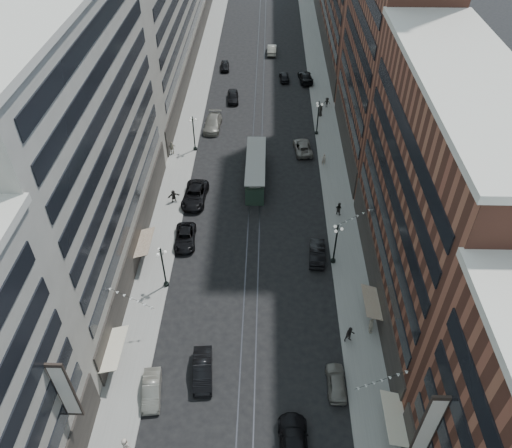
# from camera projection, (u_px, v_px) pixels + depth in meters

# --- Properties ---
(ground) EXTENTS (220.00, 220.00, 0.00)m
(ground) POSITION_uv_depth(u_px,v_px,m) (258.00, 134.00, 78.09)
(ground) COLOR black
(ground) RESTS_ON ground
(sidewalk_west) EXTENTS (4.00, 180.00, 0.15)m
(sidewalk_west) POSITION_uv_depth(u_px,v_px,m) (195.00, 102.00, 85.77)
(sidewalk_west) COLOR gray
(sidewalk_west) RESTS_ON ground
(sidewalk_east) EXTENTS (4.00, 180.00, 0.15)m
(sidewalk_east) POSITION_uv_depth(u_px,v_px,m) (323.00, 104.00, 85.37)
(sidewalk_east) COLOR gray
(sidewalk_east) RESTS_ON ground
(rail_west) EXTENTS (0.12, 180.00, 0.02)m
(rail_west) POSITION_uv_depth(u_px,v_px,m) (255.00, 103.00, 85.62)
(rail_west) COLOR #2D2D33
(rail_west) RESTS_ON ground
(rail_east) EXTENTS (0.12, 180.00, 0.02)m
(rail_east) POSITION_uv_depth(u_px,v_px,m) (263.00, 103.00, 85.60)
(rail_east) COLOR #2D2D33
(rail_east) RESTS_ON ground
(building_west_mid) EXTENTS (8.00, 36.00, 28.00)m
(building_west_mid) POSITION_uv_depth(u_px,v_px,m) (79.00, 151.00, 48.86)
(building_west_mid) COLOR #9B9689
(building_west_mid) RESTS_ON ground
(building_east_mid) EXTENTS (8.00, 30.00, 24.00)m
(building_east_mid) POSITION_uv_depth(u_px,v_px,m) (435.00, 204.00, 45.80)
(building_east_mid) COLOR brown
(building_east_mid) RESTS_ON ground
(building_east_tower) EXTENTS (8.00, 26.00, 42.00)m
(building_east_tower) POSITION_uv_depth(u_px,v_px,m) (396.00, 3.00, 60.95)
(building_east_tower) COLOR brown
(building_east_tower) RESTS_ON ground
(lamppost_sw_far) EXTENTS (1.03, 1.14, 5.52)m
(lamppost_sw_far) POSITION_uv_depth(u_px,v_px,m) (163.00, 266.00, 52.13)
(lamppost_sw_far) COLOR black
(lamppost_sw_far) RESTS_ON sidewalk_west
(lamppost_sw_mid) EXTENTS (1.03, 1.14, 5.52)m
(lamppost_sw_mid) POSITION_uv_depth(u_px,v_px,m) (194.00, 132.00, 72.46)
(lamppost_sw_mid) COLOR black
(lamppost_sw_mid) RESTS_ON sidewalk_west
(lamppost_se_far) EXTENTS (1.03, 1.14, 5.52)m
(lamppost_se_far) POSITION_uv_depth(u_px,v_px,m) (336.00, 243.00, 54.81)
(lamppost_se_far) COLOR black
(lamppost_se_far) RESTS_ON sidewalk_east
(lamppost_se_mid) EXTENTS (1.03, 1.14, 5.52)m
(lamppost_se_mid) POSITION_uv_depth(u_px,v_px,m) (318.00, 117.00, 75.89)
(lamppost_se_mid) COLOR black
(lamppost_se_mid) RESTS_ON sidewalk_east
(streetcar) EXTENTS (2.60, 11.76, 3.25)m
(streetcar) POSITION_uv_depth(u_px,v_px,m) (256.00, 170.00, 67.97)
(streetcar) COLOR #223529
(streetcar) RESTS_ON ground
(car_1) EXTENTS (2.04, 4.48, 1.42)m
(car_1) POSITION_uv_depth(u_px,v_px,m) (152.00, 390.00, 44.02)
(car_1) COLOR slate
(car_1) RESTS_ON ground
(car_2) EXTENTS (2.71, 5.31, 1.43)m
(car_2) POSITION_uv_depth(u_px,v_px,m) (185.00, 238.00, 58.96)
(car_2) COLOR black
(car_2) RESTS_ON ground
(car_4) EXTENTS (1.69, 4.16, 1.41)m
(car_4) POSITION_uv_depth(u_px,v_px,m) (336.00, 382.00, 44.61)
(car_4) COLOR slate
(car_4) RESTS_ON ground
(car_5) EXTENTS (2.16, 5.05, 1.62)m
(car_5) POSITION_uv_depth(u_px,v_px,m) (203.00, 370.00, 45.40)
(car_5) COLOR black
(car_5) RESTS_ON ground
(car_6) EXTENTS (2.64, 6.06, 1.74)m
(car_6) POSITION_uv_depth(u_px,v_px,m) (294.00, 445.00, 40.17)
(car_6) COLOR black
(car_6) RESTS_ON ground
(pedestrian_1) EXTENTS (0.96, 0.75, 1.74)m
(pedestrian_1) POSITION_uv_depth(u_px,v_px,m) (125.00, 445.00, 40.00)
(pedestrian_1) COLOR #BBAC9B
(pedestrian_1) RESTS_ON sidewalk_west
(pedestrian_2) EXTENTS (0.88, 0.51, 1.77)m
(pedestrian_2) POSITION_uv_depth(u_px,v_px,m) (145.00, 242.00, 57.86)
(pedestrian_2) COLOR black
(pedestrian_2) RESTS_ON sidewalk_west
(pedestrian_4) EXTENTS (0.54, 1.14, 1.93)m
(pedestrian_4) POSITION_uv_depth(u_px,v_px,m) (371.00, 326.00, 48.78)
(pedestrian_4) COLOR #C1B6A0
(pedestrian_4) RESTS_ON sidewalk_east
(car_7) EXTENTS (3.26, 6.43, 1.74)m
(car_7) POSITION_uv_depth(u_px,v_px,m) (195.00, 195.00, 64.89)
(car_7) COLOR black
(car_7) RESTS_ON ground
(car_8) EXTENTS (2.78, 6.17, 1.75)m
(car_8) POSITION_uv_depth(u_px,v_px,m) (213.00, 123.00, 78.81)
(car_8) COLOR slate
(car_8) RESTS_ON ground
(car_9) EXTENTS (1.93, 4.20, 1.40)m
(car_9) POSITION_uv_depth(u_px,v_px,m) (225.00, 66.00, 95.52)
(car_9) COLOR black
(car_9) RESTS_ON ground
(car_10) EXTENTS (2.03, 4.96, 1.60)m
(car_10) POSITION_uv_depth(u_px,v_px,m) (317.00, 253.00, 56.93)
(car_10) COLOR black
(car_10) RESTS_ON ground
(car_11) EXTENTS (2.96, 5.51, 1.47)m
(car_11) POSITION_uv_depth(u_px,v_px,m) (303.00, 147.00, 73.82)
(car_11) COLOR slate
(car_11) RESTS_ON ground
(car_12) EXTENTS (2.87, 5.88, 1.65)m
(car_12) POSITION_uv_depth(u_px,v_px,m) (305.00, 77.00, 91.56)
(car_12) COLOR black
(car_12) RESTS_ON ground
(car_13) EXTENTS (2.20, 4.81, 1.60)m
(car_13) POSITION_uv_depth(u_px,v_px,m) (233.00, 97.00, 85.81)
(car_13) COLOR black
(car_13) RESTS_ON ground
(car_14) EXTENTS (1.88, 5.14, 1.68)m
(car_14) POSITION_uv_depth(u_px,v_px,m) (272.00, 50.00, 101.18)
(car_14) COLOR gray
(car_14) RESTS_ON ground
(pedestrian_5) EXTENTS (1.67, 1.11, 1.75)m
(pedestrian_5) POSITION_uv_depth(u_px,v_px,m) (174.00, 196.00, 64.48)
(pedestrian_5) COLOR black
(pedestrian_5) RESTS_ON sidewalk_west
(pedestrian_6) EXTENTS (1.25, 0.94, 1.94)m
(pedestrian_6) POSITION_uv_depth(u_px,v_px,m) (172.00, 148.00, 72.94)
(pedestrian_6) COLOR #AAA38C
(pedestrian_6) RESTS_ON sidewalk_west
(pedestrian_7) EXTENTS (0.96, 0.87, 1.75)m
(pedestrian_7) POSITION_uv_depth(u_px,v_px,m) (339.00, 208.00, 62.57)
(pedestrian_7) COLOR black
(pedestrian_7) RESTS_ON sidewalk_east
(pedestrian_8) EXTENTS (0.77, 0.60, 1.86)m
(pedestrian_8) POSITION_uv_depth(u_px,v_px,m) (324.00, 159.00, 70.75)
(pedestrian_8) COLOR #BCAD9C
(pedestrian_8) RESTS_ON sidewalk_east
(pedestrian_9) EXTENTS (1.16, 0.58, 1.72)m
(pedestrian_9) POSITION_uv_depth(u_px,v_px,m) (327.00, 102.00, 83.75)
(pedestrian_9) COLOR black
(pedestrian_9) RESTS_ON sidewalk_east
(car_extra_0) EXTENTS (2.02, 4.35, 1.44)m
(car_extra_0) POSITION_uv_depth(u_px,v_px,m) (284.00, 77.00, 91.96)
(car_extra_0) COLOR black
(car_extra_0) RESTS_ON ground
(pedestrian_extra_1) EXTENTS (0.91, 1.04, 1.88)m
(pedestrian_extra_1) POSITION_uv_depth(u_px,v_px,m) (321.00, 111.00, 81.49)
(pedestrian_extra_1) COLOR black
(pedestrian_extra_1) RESTS_ON sidewalk_east
(pedestrian_extra_2) EXTENTS (1.04, 0.74, 1.93)m
(pedestrian_extra_2) POSITION_uv_depth(u_px,v_px,m) (350.00, 335.00, 48.00)
(pedestrian_extra_2) COLOR black
(pedestrian_extra_2) RESTS_ON sidewalk_east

